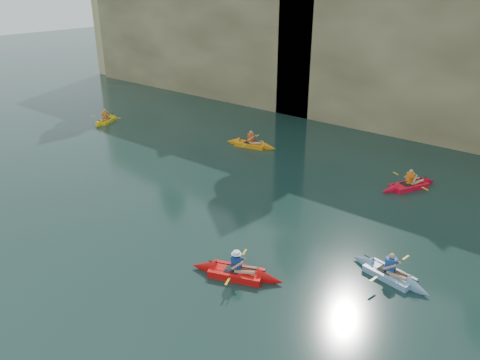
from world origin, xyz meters
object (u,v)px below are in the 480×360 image
Objects in this scene: kayaker_ltblue_near at (389,274)px; kayaker_red_far at (409,185)px; main_kayaker at (236,272)px; kayaker_orange at (251,144)px.

kayaker_red_far is (-2.42, 8.36, 0.00)m from kayaker_ltblue_near.
main_kayaker reaches higher than kayaker_ltblue_near.
kayaker_orange is at bearing 104.57° from main_kayaker.
kayaker_red_far is at bearing 116.35° from kayaker_ltblue_near.
kayaker_ltblue_near is at bearing -137.09° from kayaker_red_far.
main_kayaker is 1.08× the size of kayaker_ltblue_near.
main_kayaker is at bearing -131.42° from kayaker_ltblue_near.
kayaker_red_far is (2.08, 11.92, -0.02)m from main_kayaker.
main_kayaker is at bearing -67.77° from kayaker_orange.
kayaker_red_far is at bearing -12.79° from kayaker_orange.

